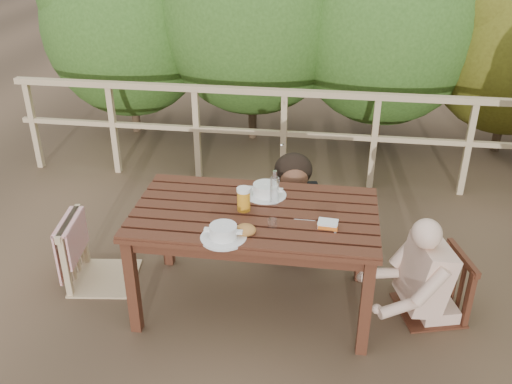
# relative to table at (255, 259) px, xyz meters

# --- Properties ---
(ground) EXTENTS (60.00, 60.00, 0.00)m
(ground) POSITION_rel_table_xyz_m (0.00, 0.00, -0.38)
(ground) COLOR brown
(ground) RESTS_ON ground
(table) EXTENTS (1.66, 0.93, 0.77)m
(table) POSITION_rel_table_xyz_m (0.00, 0.00, 0.00)
(table) COLOR #3B1C11
(table) RESTS_ON ground
(chair_left) EXTENTS (0.56, 0.56, 1.01)m
(chair_left) POSITION_rel_table_xyz_m (-1.21, 0.11, 0.12)
(chair_left) COLOR tan
(chair_left) RESTS_ON ground
(chair_far) EXTENTS (0.49, 0.49, 0.84)m
(chair_far) POSITION_rel_table_xyz_m (0.17, 0.87, 0.04)
(chair_far) COLOR #3B1C11
(chair_far) RESTS_ON ground
(chair_right) EXTENTS (0.55, 0.55, 0.89)m
(chair_right) POSITION_rel_table_xyz_m (1.26, 0.08, 0.06)
(chair_right) COLOR #3B1C11
(chair_right) RESTS_ON ground
(woman) EXTENTS (0.66, 0.76, 1.36)m
(woman) POSITION_rel_table_xyz_m (0.17, 0.89, 0.30)
(woman) COLOR black
(woman) RESTS_ON ground
(diner_right) EXTENTS (0.75, 0.67, 1.28)m
(diner_right) POSITION_rel_table_xyz_m (1.29, 0.08, 0.25)
(diner_right) COLOR #DBAE95
(diner_right) RESTS_ON ground
(railing) EXTENTS (5.60, 0.10, 1.01)m
(railing) POSITION_rel_table_xyz_m (0.00, 2.00, 0.12)
(railing) COLOR tan
(railing) RESTS_ON ground
(soup_near) EXTENTS (0.29, 0.29, 0.10)m
(soup_near) POSITION_rel_table_xyz_m (-0.15, -0.36, 0.43)
(soup_near) COLOR white
(soup_near) RESTS_ON table
(soup_far) EXTENTS (0.30, 0.30, 0.10)m
(soup_far) POSITION_rel_table_xyz_m (0.04, 0.24, 0.43)
(soup_far) COLOR white
(soup_far) RESTS_ON table
(bread_roll) EXTENTS (0.13, 0.10, 0.08)m
(bread_roll) POSITION_rel_table_xyz_m (-0.02, -0.29, 0.42)
(bread_roll) COLOR olive
(bread_roll) RESTS_ON table
(beer_glass) EXTENTS (0.09, 0.09, 0.18)m
(beer_glass) POSITION_rel_table_xyz_m (-0.08, -0.00, 0.47)
(beer_glass) COLOR gold
(beer_glass) RESTS_ON table
(bottle) EXTENTS (0.06, 0.06, 0.27)m
(bottle) POSITION_rel_table_xyz_m (0.12, 0.12, 0.52)
(bottle) COLOR silver
(bottle) RESTS_ON table
(tumbler) EXTENTS (0.06, 0.06, 0.07)m
(tumbler) POSITION_rel_table_xyz_m (0.14, -0.18, 0.42)
(tumbler) COLOR white
(tumbler) RESTS_ON table
(butter_tub) EXTENTS (0.14, 0.10, 0.06)m
(butter_tub) POSITION_rel_table_xyz_m (0.50, -0.14, 0.41)
(butter_tub) COLOR white
(butter_tub) RESTS_ON table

